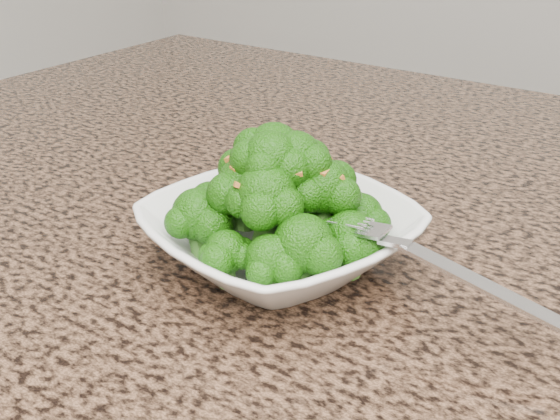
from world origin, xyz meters
The scene contains 5 objects.
granite_counter centered at (0.00, 0.30, 0.89)m, with size 1.64×1.04×0.03m, color brown.
bowl centered at (-0.13, 0.19, 0.93)m, with size 0.21×0.21×0.05m, color white.
broccoli_pile centered at (-0.13, 0.19, 0.99)m, with size 0.18×0.18×0.08m, color #1E630B, non-canonical shape.
garlic_topping centered at (-0.13, 0.19, 1.03)m, with size 0.11×0.11×0.01m, color orange, non-canonical shape.
fork centered at (-0.02, 0.18, 0.96)m, with size 0.19×0.03×0.01m, color silver, non-canonical shape.
Camera 1 is at (0.16, -0.23, 1.20)m, focal length 45.00 mm.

